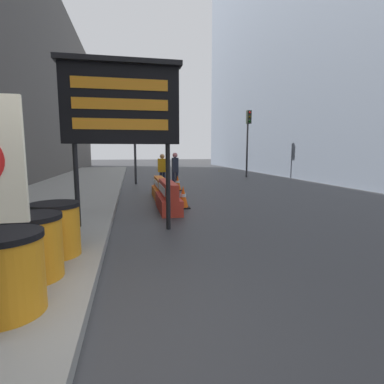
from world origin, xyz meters
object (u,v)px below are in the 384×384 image
traffic_cone_mid (159,185)px  traffic_cone_far (178,183)px  barrel_drum_middle (32,247)px  jersey_barrier_orange_near (160,189)px  traffic_cone_near (183,197)px  pedestrian_passerby (162,168)px  traffic_light_near_curb (135,130)px  pedestrian_worker (175,168)px  traffic_light_far_side (248,130)px  message_board (121,105)px  barrel_drum_back (56,229)px  barrel_drum_foreground (5,273)px  jersey_barrier_red_striped (168,198)px

traffic_cone_mid → traffic_cone_far: bearing=14.3°
barrel_drum_middle → jersey_barrier_orange_near: size_ratio=0.37×
traffic_cone_near → pedestrian_passerby: pedestrian_passerby is taller
traffic_light_near_curb → pedestrian_worker: (1.68, -2.80, -1.83)m
traffic_light_far_side → pedestrian_passerby: 8.32m
jersey_barrier_orange_near → message_board: bearing=-105.0°
traffic_cone_mid → traffic_cone_near: bearing=-84.6°
jersey_barrier_orange_near → barrel_drum_back: bearing=-109.2°
traffic_cone_near → pedestrian_passerby: 4.92m
traffic_cone_far → barrel_drum_middle: bearing=-109.5°
barrel_drum_back → traffic_cone_mid: size_ratio=1.46×
barrel_drum_foreground → barrel_drum_middle: size_ratio=1.00×
barrel_drum_middle → message_board: 3.53m
message_board → pedestrian_worker: (2.07, 6.58, -1.70)m
traffic_cone_near → pedestrian_worker: size_ratio=0.42×
traffic_light_far_side → pedestrian_worker: (-5.70, -5.78, -2.15)m
barrel_drum_foreground → traffic_cone_far: bearing=72.1°
message_board → traffic_cone_far: 7.24m
barrel_drum_middle → traffic_light_near_curb: size_ratio=0.21×
jersey_barrier_orange_near → traffic_cone_far: (0.96, 2.01, -0.00)m
message_board → traffic_light_near_curb: bearing=87.6°
traffic_light_far_side → pedestrian_passerby: size_ratio=2.71×
traffic_cone_near → traffic_cone_mid: 3.93m
jersey_barrier_red_striped → pedestrian_passerby: pedestrian_passerby is taller
traffic_cone_mid → traffic_light_far_side: traffic_light_far_side is taller
barrel_drum_foreground → traffic_cone_near: barrel_drum_foreground is taller
message_board → traffic_light_far_side: size_ratio=0.82×
pedestrian_worker → barrel_drum_foreground: bearing=165.8°
barrel_drum_middle → traffic_light_far_side: (8.83, 14.98, 2.57)m
traffic_cone_near → jersey_barrier_orange_near: bearing=103.1°
message_board → jersey_barrier_orange_near: bearing=75.0°
barrel_drum_back → traffic_cone_near: (2.68, 4.16, -0.23)m
traffic_light_near_curb → traffic_cone_far: bearing=-58.5°
barrel_drum_foreground → barrel_drum_middle: same height
barrel_drum_foreground → traffic_light_near_curb: bearing=83.6°
barrel_drum_back → traffic_light_far_side: bearing=58.3°
barrel_drum_foreground → jersey_barrier_orange_near: bearing=74.1°
pedestrian_passerby → jersey_barrier_orange_near: bearing=86.3°
jersey_barrier_red_striped → traffic_cone_far: (0.96, 4.33, -0.04)m
jersey_barrier_red_striped → traffic_cone_mid: jersey_barrier_red_striped is taller
message_board → pedestrian_passerby: bearing=77.8°
jersey_barrier_red_striped → pedestrian_worker: pedestrian_worker is taller
traffic_light_near_curb → message_board: bearing=-92.4°
jersey_barrier_orange_near → traffic_cone_far: bearing=64.5°
barrel_drum_middle → pedestrian_worker: bearing=71.2°
pedestrian_passerby → traffic_light_near_curb: bearing=-57.0°
barrel_drum_foreground → jersey_barrier_red_striped: bearing=68.1°
message_board → pedestrian_passerby: message_board is taller
barrel_drum_foreground → pedestrian_worker: 10.52m
barrel_drum_middle → message_board: (1.06, 2.62, 2.12)m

